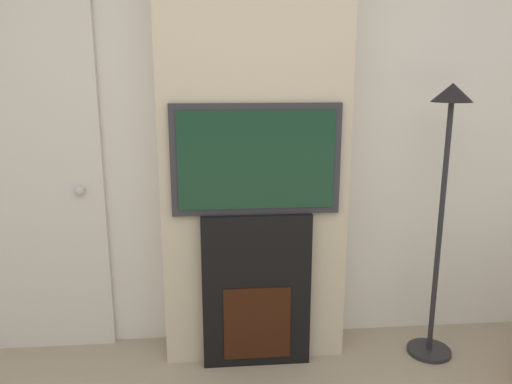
% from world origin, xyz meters
% --- Properties ---
extents(wall_back, '(6.00, 0.06, 2.70)m').
position_xyz_m(wall_back, '(0.00, 2.03, 1.35)').
color(wall_back, silver).
rests_on(wall_back, ground_plane).
extents(chimney_breast, '(1.03, 0.30, 2.70)m').
position_xyz_m(chimney_breast, '(0.00, 1.85, 1.35)').
color(chimney_breast, beige).
rests_on(chimney_breast, ground_plane).
extents(fireplace, '(0.61, 0.15, 0.90)m').
position_xyz_m(fireplace, '(0.00, 1.70, 0.44)').
color(fireplace, black).
rests_on(fireplace, ground_plane).
extents(television, '(0.91, 0.07, 0.60)m').
position_xyz_m(television, '(0.00, 1.70, 1.19)').
color(television, '#2D2D33').
rests_on(television, fireplace).
extents(floor_lamp, '(0.26, 0.26, 1.59)m').
position_xyz_m(floor_lamp, '(1.05, 1.68, 1.09)').
color(floor_lamp, '#262628').
rests_on(floor_lamp, ground_plane).
extents(entry_door, '(0.87, 0.09, 2.06)m').
position_xyz_m(entry_door, '(-1.30, 1.97, 1.03)').
color(entry_door, silver).
rests_on(entry_door, ground_plane).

